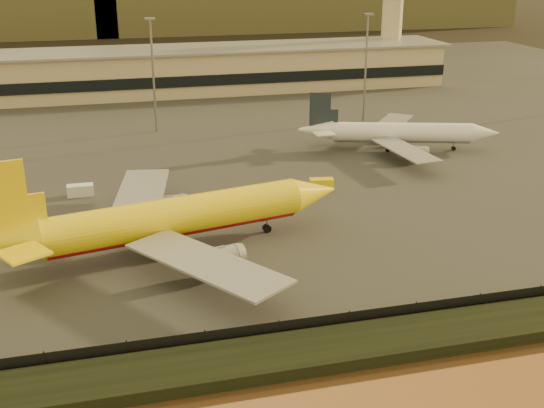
# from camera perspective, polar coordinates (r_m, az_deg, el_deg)

# --- Properties ---
(ground) EXTENTS (900.00, 900.00, 0.00)m
(ground) POSITION_cam_1_polar(r_m,az_deg,el_deg) (87.28, 2.16, -6.47)
(ground) COLOR black
(ground) RESTS_ON ground
(embankment) EXTENTS (320.00, 7.00, 1.40)m
(embankment) POSITION_cam_1_polar(r_m,az_deg,el_deg) (72.97, 6.07, -11.83)
(embankment) COLOR black
(embankment) RESTS_ON ground
(tarmac) EXTENTS (320.00, 220.00, 0.20)m
(tarmac) POSITION_cam_1_polar(r_m,az_deg,el_deg) (175.38, -6.82, 7.40)
(tarmac) COLOR #2D2D2D
(tarmac) RESTS_ON ground
(perimeter_fence) EXTENTS (300.00, 0.05, 2.20)m
(perimeter_fence) POSITION_cam_1_polar(r_m,az_deg,el_deg) (75.84, 5.03, -9.90)
(perimeter_fence) COLOR black
(perimeter_fence) RESTS_ON tarmac
(terminal_building) EXTENTS (202.00, 25.00, 12.60)m
(terminal_building) POSITION_cam_1_polar(r_m,az_deg,el_deg) (202.83, -12.28, 10.64)
(terminal_building) COLOR tan
(terminal_building) RESTS_ON tarmac
(control_tower) EXTENTS (11.20, 11.20, 35.50)m
(control_tower) POSITION_cam_1_polar(r_m,az_deg,el_deg) (226.03, 10.06, 15.72)
(control_tower) COLOR tan
(control_tower) RESTS_ON tarmac
(apron_light_masts) EXTENTS (152.20, 12.20, 25.40)m
(apron_light_masts) POSITION_cam_1_polar(r_m,az_deg,el_deg) (155.89, -0.41, 11.74)
(apron_light_masts) COLOR slate
(apron_light_masts) RESTS_ON tarmac
(dhl_cargo_jet) EXTENTS (52.41, 50.53, 15.73)m
(dhl_cargo_jet) POSITION_cam_1_polar(r_m,az_deg,el_deg) (94.47, -8.55, -1.25)
(dhl_cargo_jet) COLOR yellow
(dhl_cargo_jet) RESTS_ON tarmac
(white_narrowbody_jet) EXTENTS (40.71, 38.78, 11.93)m
(white_narrowbody_jet) POSITION_cam_1_polar(r_m,az_deg,el_deg) (144.51, 10.52, 5.85)
(white_narrowbody_jet) COLOR white
(white_narrowbody_jet) RESTS_ON tarmac
(gse_vehicle_yellow) EXTENTS (4.42, 2.60, 1.86)m
(gse_vehicle_yellow) POSITION_cam_1_polar(r_m,az_deg,el_deg) (119.39, 4.16, 1.70)
(gse_vehicle_yellow) COLOR yellow
(gse_vehicle_yellow) RESTS_ON tarmac
(gse_vehicle_white) EXTENTS (4.33, 1.96, 1.95)m
(gse_vehicle_white) POSITION_cam_1_polar(r_m,az_deg,el_deg) (120.23, -15.74, 1.11)
(gse_vehicle_white) COLOR white
(gse_vehicle_white) RESTS_ON tarmac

